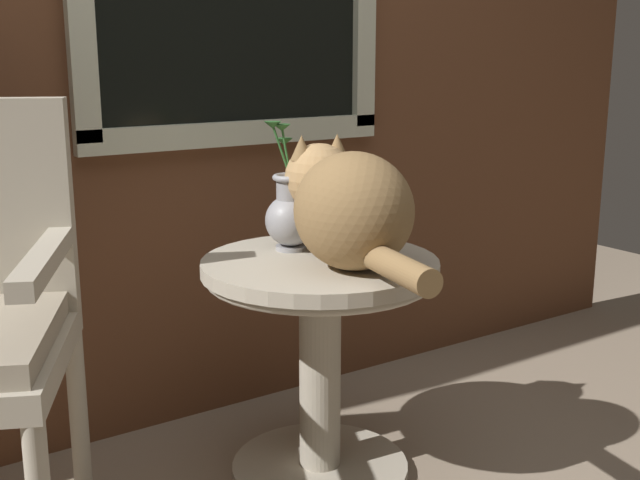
{
  "coord_description": "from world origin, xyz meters",
  "views": [
    {
      "loc": [
        -0.88,
        -1.35,
        1.1
      ],
      "look_at": [
        0.21,
        0.26,
        0.64
      ],
      "focal_mm": 45.0,
      "sensor_mm": 36.0,
      "label": 1
    }
  ],
  "objects": [
    {
      "name": "cat",
      "position": [
        0.23,
        0.18,
        0.74
      ],
      "size": [
        0.33,
        0.64,
        0.3
      ],
      "color": "olive",
      "rests_on": "wicker_side_table"
    },
    {
      "name": "pewter_vase_with_ivy",
      "position": [
        0.2,
        0.39,
        0.69
      ],
      "size": [
        0.13,
        0.13,
        0.33
      ],
      "color": "#99999E",
      "rests_on": "wicker_side_table"
    },
    {
      "name": "wicker_side_table",
      "position": [
        0.21,
        0.26,
        0.4
      ],
      "size": [
        0.6,
        0.6,
        0.59
      ],
      "color": "#B2A893",
      "rests_on": "ground_plane"
    }
  ]
}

